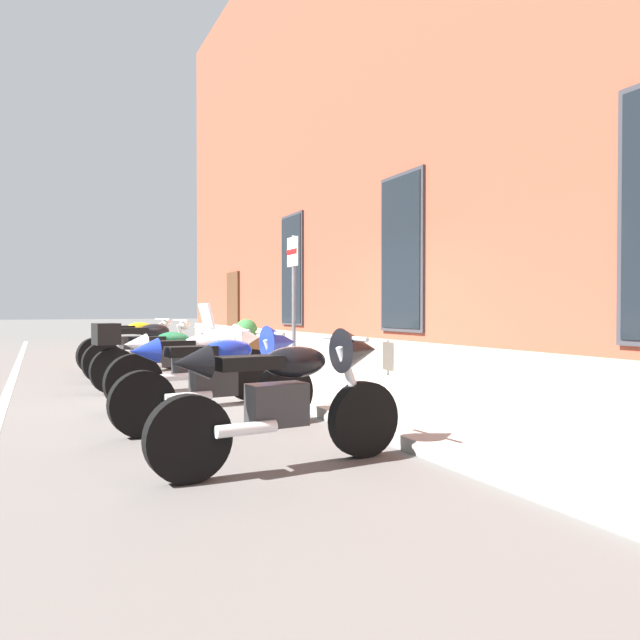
# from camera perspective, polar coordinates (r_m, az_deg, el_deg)

# --- Properties ---
(ground_plane) EXTENTS (140.00, 140.00, 0.00)m
(ground_plane) POSITION_cam_1_polar(r_m,az_deg,el_deg) (8.73, -6.11, -6.88)
(ground_plane) COLOR #565451
(sidewalk) EXTENTS (33.44, 2.48, 0.12)m
(sidewalk) POSITION_cam_1_polar(r_m,az_deg,el_deg) (9.19, 1.26, -6.09)
(sidewalk) COLOR gray
(sidewalk) RESTS_ON ground_plane
(lane_stripe) EXTENTS (33.44, 0.12, 0.01)m
(lane_stripe) POSITION_cam_1_polar(r_m,az_deg,el_deg) (8.28, -27.75, -7.39)
(lane_stripe) COLOR silver
(lane_stripe) RESTS_ON ground_plane
(brick_pub_facade) EXTENTS (27.44, 6.06, 10.46)m
(brick_pub_facade) POSITION_cam_1_polar(r_m,az_deg,el_deg) (12.30, 20.39, 20.04)
(brick_pub_facade) COLOR brown
(brick_pub_facade) RESTS_ON ground_plane
(motorcycle_yellow_naked) EXTENTS (0.81, 2.15, 1.02)m
(motorcycle_yellow_naked) POSITION_cam_1_polar(r_m,az_deg,el_deg) (12.22, -16.92, -2.31)
(motorcycle_yellow_naked) COLOR black
(motorcycle_yellow_naked) RESTS_ON ground_plane
(motorcycle_black_naked) EXTENTS (0.67, 2.15, 1.02)m
(motorcycle_black_naked) POSITION_cam_1_polar(r_m,az_deg,el_deg) (10.62, -15.69, -2.80)
(motorcycle_black_naked) COLOR black
(motorcycle_black_naked) RESTS_ON ground_plane
(motorcycle_green_touring) EXTENTS (0.74, 2.17, 1.29)m
(motorcycle_green_touring) POSITION_cam_1_polar(r_m,az_deg,el_deg) (9.21, -14.93, -3.13)
(motorcycle_green_touring) COLOR black
(motorcycle_green_touring) RESTS_ON ground_plane
(motorcycle_white_sport) EXTENTS (0.66, 2.20, 1.01)m
(motorcycle_white_sport) POSITION_cam_1_polar(r_m,az_deg,el_deg) (7.68, -11.05, -3.83)
(motorcycle_white_sport) COLOR black
(motorcycle_white_sport) RESTS_ON ground_plane
(motorcycle_blue_sport) EXTENTS (0.62, 2.14, 1.03)m
(motorcycle_blue_sport) POSITION_cam_1_polar(r_m,az_deg,el_deg) (6.19, -8.79, -4.90)
(motorcycle_blue_sport) COLOR black
(motorcycle_blue_sport) RESTS_ON ground_plane
(motorcycle_black_sport) EXTENTS (0.62, 2.08, 1.05)m
(motorcycle_black_sport) POSITION_cam_1_polar(r_m,az_deg,el_deg) (4.62, -2.55, -6.79)
(motorcycle_black_sport) COLOR black
(motorcycle_black_sport) RESTS_ON ground_plane
(parking_sign) EXTENTS (0.36, 0.07, 2.20)m
(parking_sign) POSITION_cam_1_polar(r_m,az_deg,el_deg) (9.27, -2.53, 3.23)
(parking_sign) COLOR #4C4C51
(parking_sign) RESTS_ON sidewalk
(barrel_planter) EXTENTS (0.58, 0.58, 0.91)m
(barrel_planter) POSITION_cam_1_polar(r_m,az_deg,el_deg) (10.86, -6.94, -2.61)
(barrel_planter) COLOR brown
(barrel_planter) RESTS_ON sidewalk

